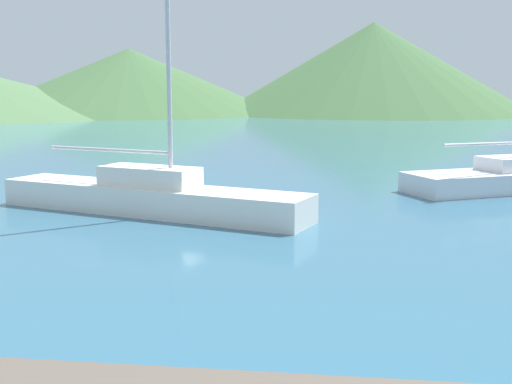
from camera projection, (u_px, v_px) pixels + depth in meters
name	position (u px, v px, depth m)	size (l,w,h in m)	color
sailboat_inner	(150.00, 194.00, 16.98)	(8.35, 6.08, 11.27)	white
hill_central	(129.00, 81.00, 87.66)	(41.98, 41.98, 8.76)	#3D6038
hill_east	(373.00, 68.00, 87.38)	(42.53, 42.53, 12.25)	#3D6038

